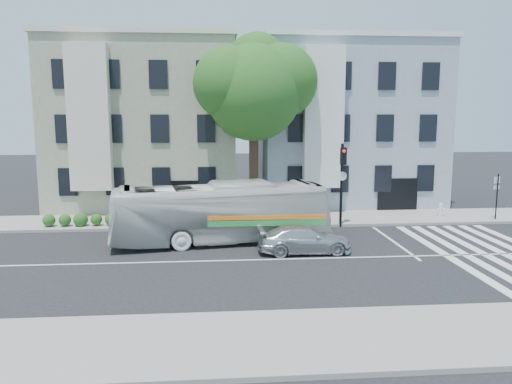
{
  "coord_description": "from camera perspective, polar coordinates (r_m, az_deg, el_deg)",
  "views": [
    {
      "loc": [
        -2.31,
        -20.85,
        6.24
      ],
      "look_at": [
        -0.26,
        3.76,
        2.4
      ],
      "focal_mm": 35.0,
      "sensor_mm": 36.0,
      "label": 1
    }
  ],
  "objects": [
    {
      "name": "street_tree",
      "position": [
        29.72,
        -0.19,
        11.91
      ],
      "size": [
        7.3,
        5.9,
        11.1
      ],
      "color": "#2D2116",
      "rests_on": "ground"
    },
    {
      "name": "hedge",
      "position": [
        28.65,
        -14.46,
        -3.0
      ],
      "size": [
        8.38,
        3.27,
        0.7
      ],
      "primitive_type": null,
      "rotation": [
        0.0,
        0.0,
        -0.29
      ],
      "color": "#30571C",
      "rests_on": "sidewalk_far"
    },
    {
      "name": "bus",
      "position": [
        24.52,
        -4.05,
        -2.36
      ],
      "size": [
        4.27,
        10.95,
        2.98
      ],
      "primitive_type": "imported",
      "rotation": [
        0.0,
        0.0,
        1.74
      ],
      "color": "silver",
      "rests_on": "ground"
    },
    {
      "name": "sedan",
      "position": [
        22.88,
        5.56,
        -5.42
      ],
      "size": [
        1.83,
        4.31,
        1.24
      ],
      "primitive_type": "imported",
      "rotation": [
        0.0,
        0.0,
        1.59
      ],
      "color": "silver",
      "rests_on": "ground"
    },
    {
      "name": "far_sign_pole",
      "position": [
        32.32,
        25.83,
        0.13
      ],
      "size": [
        0.46,
        0.25,
        2.69
      ],
      "rotation": [
        0.0,
        0.0,
        0.41
      ],
      "color": "black",
      "rests_on": "sidewalk_far"
    },
    {
      "name": "traffic_signal",
      "position": [
        27.88,
        9.82,
        2.08
      ],
      "size": [
        0.49,
        0.55,
        4.67
      ],
      "rotation": [
        0.0,
        0.0,
        0.03
      ],
      "color": "black",
      "rests_on": "ground"
    },
    {
      "name": "sidewalk_near",
      "position": [
        14.44,
        5.11,
        -16.48
      ],
      "size": [
        80.0,
        4.0,
        0.15
      ],
      "primitive_type": "cube",
      "color": "gray",
      "rests_on": "ground"
    },
    {
      "name": "building_left",
      "position": [
        36.16,
        -12.32,
        7.47
      ],
      "size": [
        12.0,
        10.0,
        11.0
      ],
      "primitive_type": "cube",
      "color": "gray",
      "rests_on": "ground"
    },
    {
      "name": "building_right",
      "position": [
        37.04,
        9.88,
        7.57
      ],
      "size": [
        12.0,
        10.0,
        11.0
      ],
      "primitive_type": "cube",
      "color": "#8896A2",
      "rests_on": "ground"
    },
    {
      "name": "fire_hydrant",
      "position": [
        32.2,
        20.34,
        -1.87
      ],
      "size": [
        0.45,
        0.26,
        0.81
      ],
      "rotation": [
        0.0,
        0.0,
        -0.08
      ],
      "color": "silver",
      "rests_on": "sidewalk_far"
    },
    {
      "name": "ground",
      "position": [
        21.88,
        1.5,
        -7.73
      ],
      "size": [
        120.0,
        120.0,
        0.0
      ],
      "primitive_type": "plane",
      "color": "black",
      "rests_on": "ground"
    },
    {
      "name": "sidewalk_far",
      "position": [
        29.59,
        -0.18,
        -3.18
      ],
      "size": [
        80.0,
        4.0,
        0.15
      ],
      "primitive_type": "cube",
      "color": "gray",
      "rests_on": "ground"
    }
  ]
}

